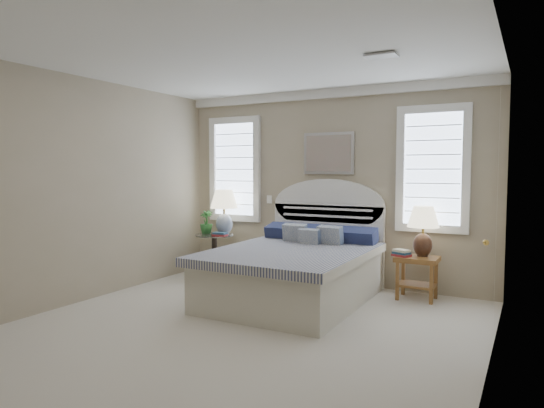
{
  "coord_description": "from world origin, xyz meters",
  "views": [
    {
      "loc": [
        2.53,
        -3.85,
        1.59
      ],
      "look_at": [
        -0.1,
        1.0,
        1.2
      ],
      "focal_mm": 32.0,
      "sensor_mm": 36.0,
      "label": 1
    }
  ],
  "objects": [
    {
      "name": "books_right",
      "position": [
        1.12,
        2.08,
        0.57
      ],
      "size": [
        0.24,
        0.21,
        0.08
      ],
      "rotation": [
        0.0,
        0.0,
        -0.37
      ],
      "color": "maroon",
      "rests_on": "nightstand_right"
    },
    {
      "name": "ceiling",
      "position": [
        0.0,
        0.0,
        2.7
      ],
      "size": [
        4.5,
        5.0,
        0.01
      ],
      "primitive_type": "cube",
      "color": "white",
      "rests_on": "wall_back"
    },
    {
      "name": "bed",
      "position": [
        0.0,
        1.46,
        0.39
      ],
      "size": [
        1.72,
        2.28,
        1.47
      ],
      "color": "beige",
      "rests_on": "floor"
    },
    {
      "name": "lamp_left",
      "position": [
        -1.56,
        2.18,
        1.04
      ],
      "size": [
        0.53,
        0.53,
        0.67
      ],
      "rotation": [
        0.0,
        0.0,
        -0.37
      ],
      "color": "silver",
      "rests_on": "side_table_left"
    },
    {
      "name": "lamp_right",
      "position": [
        1.35,
        2.21,
        0.91
      ],
      "size": [
        0.39,
        0.39,
        0.62
      ],
      "rotation": [
        0.0,
        0.0,
        0.03
      ],
      "color": "black",
      "rests_on": "nightstand_right"
    },
    {
      "name": "hvac_vent",
      "position": [
        1.2,
        0.8,
        2.68
      ],
      "size": [
        0.3,
        0.2,
        0.02
      ],
      "primitive_type": "cube",
      "color": "#B2B2B2",
      "rests_on": "ceiling"
    },
    {
      "name": "painting",
      "position": [
        0.0,
        2.46,
        1.82
      ],
      "size": [
        0.74,
        0.04,
        0.58
      ],
      "primitive_type": "cube",
      "color": "silver",
      "rests_on": "wall_back"
    },
    {
      "name": "floor_pot",
      "position": [
        -1.63,
        1.93,
        0.18
      ],
      "size": [
        0.41,
        0.41,
        0.36
      ],
      "primitive_type": "cylinder",
      "rotation": [
        0.0,
        0.0,
        0.03
      ],
      "color": "black",
      "rests_on": "floor"
    },
    {
      "name": "nightstand_right",
      "position": [
        1.3,
        2.15,
        0.39
      ],
      "size": [
        0.5,
        0.4,
        0.53
      ],
      "color": "brown",
      "rests_on": "floor"
    },
    {
      "name": "floor",
      "position": [
        0.0,
        0.0,
        0.0
      ],
      "size": [
        4.5,
        5.0,
        0.01
      ],
      "primitive_type": "cube",
      "color": "beige",
      "rests_on": "ground"
    },
    {
      "name": "switch_plate",
      "position": [
        -0.95,
        2.48,
        1.15
      ],
      "size": [
        0.08,
        0.01,
        0.12
      ],
      "primitive_type": "cube",
      "color": "white",
      "rests_on": "wall_back"
    },
    {
      "name": "crown_molding",
      "position": [
        0.0,
        2.46,
        2.64
      ],
      "size": [
        4.5,
        0.08,
        0.12
      ],
      "primitive_type": "cube",
      "color": "white",
      "rests_on": "wall_back"
    },
    {
      "name": "wall_right",
      "position": [
        2.25,
        0.0,
        1.35
      ],
      "size": [
        0.02,
        5.0,
        2.7
      ],
      "primitive_type": "cube",
      "color": "tan",
      "rests_on": "floor"
    },
    {
      "name": "books_left",
      "position": [
        -1.47,
        1.93,
        0.66
      ],
      "size": [
        0.22,
        0.18,
        0.05
      ],
      "rotation": [
        0.0,
        0.0,
        0.2
      ],
      "color": "maroon",
      "rests_on": "side_table_left"
    },
    {
      "name": "window_right",
      "position": [
        1.4,
        2.48,
        1.6
      ],
      "size": [
        0.9,
        0.06,
        1.6
      ],
      "primitive_type": "cube",
      "color": "silver",
      "rests_on": "wall_back"
    },
    {
      "name": "potted_plant",
      "position": [
        -1.81,
        2.07,
        0.8
      ],
      "size": [
        0.24,
        0.24,
        0.35
      ],
      "primitive_type": "imported",
      "rotation": [
        0.0,
        0.0,
        0.24
      ],
      "color": "#2D722F",
      "rests_on": "side_table_left"
    },
    {
      "name": "wall_left",
      "position": [
        -2.25,
        0.0,
        1.35
      ],
      "size": [
        0.02,
        5.0,
        2.7
      ],
      "primitive_type": "cube",
      "color": "tan",
      "rests_on": "floor"
    },
    {
      "name": "wall_back",
      "position": [
        0.0,
        2.5,
        1.35
      ],
      "size": [
        4.5,
        0.02,
        2.7
      ],
      "primitive_type": "cube",
      "color": "tan",
      "rests_on": "floor"
    },
    {
      "name": "side_table_left",
      "position": [
        -1.65,
        2.05,
        0.39
      ],
      "size": [
        0.56,
        0.56,
        0.63
      ],
      "color": "black",
      "rests_on": "floor"
    },
    {
      "name": "window_left",
      "position": [
        -1.55,
        2.48,
        1.6
      ],
      "size": [
        0.9,
        0.06,
        1.6
      ],
      "primitive_type": "cube",
      "color": "silver",
      "rests_on": "wall_back"
    },
    {
      "name": "closet_door",
      "position": [
        2.23,
        1.2,
        1.2
      ],
      "size": [
        0.02,
        1.8,
        2.4
      ],
      "primitive_type": "cube",
      "color": "white",
      "rests_on": "floor"
    }
  ]
}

